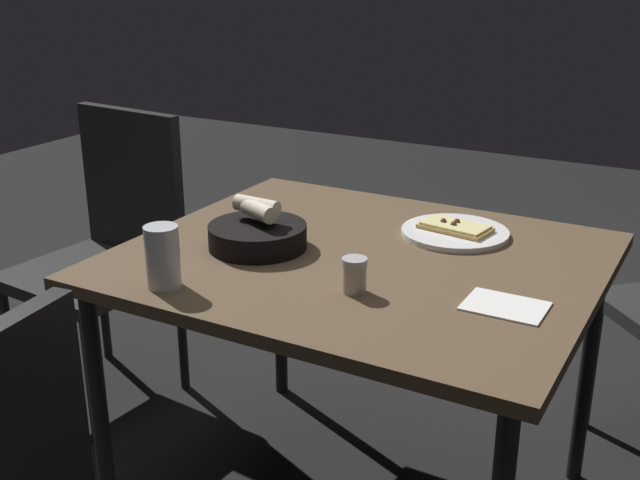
% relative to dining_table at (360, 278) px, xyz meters
% --- Properties ---
extents(dining_table, '(1.08, 0.93, 0.71)m').
position_rel_dining_table_xyz_m(dining_table, '(0.00, 0.00, 0.00)').
color(dining_table, brown).
rests_on(dining_table, ground).
extents(pizza_plate, '(0.27, 0.27, 0.04)m').
position_rel_dining_table_xyz_m(pizza_plate, '(0.15, 0.23, 0.07)').
color(pizza_plate, white).
rests_on(pizza_plate, dining_table).
extents(bread_basket, '(0.24, 0.24, 0.12)m').
position_rel_dining_table_xyz_m(bread_basket, '(-0.23, -0.08, 0.10)').
color(bread_basket, black).
rests_on(bread_basket, dining_table).
extents(beer_glass, '(0.07, 0.07, 0.13)m').
position_rel_dining_table_xyz_m(beer_glass, '(-0.28, -0.37, 0.12)').
color(beer_glass, silver).
rests_on(beer_glass, dining_table).
extents(pepper_shaker, '(0.05, 0.05, 0.08)m').
position_rel_dining_table_xyz_m(pepper_shaker, '(0.09, -0.20, 0.09)').
color(pepper_shaker, '#BFB299').
rests_on(pepper_shaker, dining_table).
extents(napkin, '(0.16, 0.12, 0.00)m').
position_rel_dining_table_xyz_m(napkin, '(0.38, -0.12, 0.06)').
color(napkin, white).
rests_on(napkin, dining_table).
extents(chair_spare, '(0.48, 0.48, 0.92)m').
position_rel_dining_table_xyz_m(chair_spare, '(-0.97, 0.18, -0.13)').
color(chair_spare, '#292929').
rests_on(chair_spare, ground).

